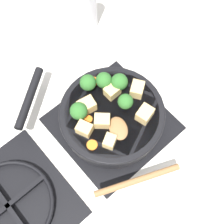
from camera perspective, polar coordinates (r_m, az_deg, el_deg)
ground_plane at (r=0.92m, az=0.00°, el=-2.18°), size 2.40×2.40×0.00m
front_burner_grate at (r=0.91m, az=0.00°, el=-1.90°), size 0.31×0.31×0.03m
rear_burner_grate at (r=0.89m, az=-18.34°, el=-16.05°), size 0.31×0.31×0.03m
skillet_pan at (r=0.87m, az=-0.19°, el=-0.67°), size 0.40×0.37×0.06m
wooden_spoon at (r=0.80m, az=3.02°, el=-8.05°), size 0.22×0.21×0.02m
tofu_cube_center_large at (r=0.84m, az=-4.63°, el=1.16°), size 0.04×0.05×0.04m
tofu_cube_near_handle at (r=0.82m, az=-1.80°, el=-1.65°), size 0.05×0.05×0.03m
tofu_cube_east_chunk at (r=0.86m, az=4.45°, el=4.33°), size 0.05×0.05×0.03m
tofu_cube_west_chunk at (r=0.86m, az=0.04°, el=3.85°), size 0.03×0.04×0.03m
tofu_cube_back_piece at (r=0.81m, az=-5.07°, el=-3.08°), size 0.05×0.04×0.03m
tofu_cube_front_piece at (r=0.83m, az=6.01°, el=-0.38°), size 0.04×0.05×0.03m
tofu_cube_mid_small at (r=0.80m, az=-0.41°, el=-5.36°), size 0.04×0.04×0.03m
broccoli_floret_near_spoon at (r=0.82m, az=-6.10°, el=0.18°), size 0.05×0.05×0.05m
broccoli_floret_center_top at (r=0.86m, az=-1.48°, el=5.81°), size 0.05×0.05×0.05m
broccoli_floret_east_rim at (r=0.83m, az=2.48°, el=1.92°), size 0.04×0.04×0.05m
broccoli_floret_west_rim at (r=0.86m, az=-4.59°, el=5.23°), size 0.05×0.05×0.05m
broccoli_floret_north_edge at (r=0.85m, az=1.37°, el=5.51°), size 0.05×0.05×0.05m
carrot_slice_orange_thin at (r=0.81m, az=-3.66°, el=-6.04°), size 0.03×0.03×0.01m
carrot_slice_near_center at (r=0.84m, az=-4.35°, el=-1.35°), size 0.02×0.02×0.01m
carrot_slice_edge_slice at (r=0.89m, az=-3.46°, el=5.57°), size 0.03×0.03×0.01m
pepper_mill at (r=1.05m, az=-4.23°, el=19.05°), size 0.05×0.05×0.21m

